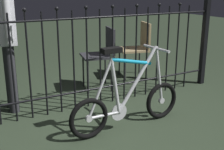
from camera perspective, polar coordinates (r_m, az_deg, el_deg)
The scene contains 6 objects.
ground_plane at distance 3.06m, azimuth 0.56°, elevation -11.38°, with size 20.00×20.00×0.00m, color #2D3928.
iron_fence at distance 3.50m, azimuth -7.11°, elevation 3.39°, with size 4.02×0.07×1.29m.
bicycle at distance 3.10m, azimuth 2.99°, elevation -5.00°, with size 1.32×0.40×0.87m.
chair_tan at distance 4.83m, azimuth 4.95°, elevation 5.74°, with size 0.54×0.54×0.87m.
chair_charcoal at distance 4.23m, azimuth -1.85°, elevation 4.47°, with size 0.50×0.50×0.87m.
person_visitor at distance 3.60m, azimuth -19.40°, elevation 7.83°, with size 0.22×0.48×1.59m.
Camera 1 is at (-1.34, -2.34, 1.43)m, focal length 48.36 mm.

